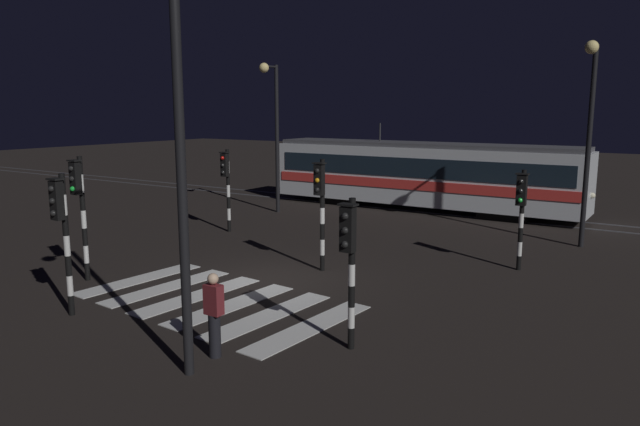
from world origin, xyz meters
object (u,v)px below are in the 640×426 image
object	(u,v)px
traffic_light_corner_far_left	(226,178)
street_lamp_near_kerb	(168,109)
traffic_light_median_centre	(321,198)
street_lamp_trackside_left	(273,119)
traffic_light_corner_near_left	(80,200)
traffic_light_corner_near_right	(350,252)
pedestrian_waiting_at_kerb	(214,314)
street_lamp_trackside_right	(589,120)
tram	(421,174)
traffic_light_kerb_mid_left	(62,224)
traffic_light_corner_far_right	(521,205)

from	to	relation	value
traffic_light_corner_far_left	street_lamp_near_kerb	distance (m)	13.36
traffic_light_median_centre	street_lamp_trackside_left	size ratio (longest dim) A/B	0.49
traffic_light_corner_near_left	traffic_light_corner_near_right	bearing A→B (deg)	-1.18
pedestrian_waiting_at_kerb	street_lamp_trackside_right	bearing A→B (deg)	72.42
traffic_light_corner_near_left	tram	bearing A→B (deg)	79.09
traffic_light_kerb_mid_left	street_lamp_near_kerb	distance (m)	5.41
traffic_light_kerb_mid_left	pedestrian_waiting_at_kerb	distance (m)	4.73
traffic_light_corner_far_left	street_lamp_near_kerb	size ratio (longest dim) A/B	0.43
traffic_light_median_centre	traffic_light_corner_far_left	bearing A→B (deg)	155.35
traffic_light_corner_near_right	tram	world-z (taller)	tram
tram	traffic_light_kerb_mid_left	bearing A→B (deg)	-92.99
traffic_light_median_centre	traffic_light_kerb_mid_left	xyz separation A→B (m)	(-2.89, -6.55, -0.00)
pedestrian_waiting_at_kerb	street_lamp_trackside_left	bearing A→B (deg)	123.05
street_lamp_near_kerb	traffic_light_corner_near_right	bearing A→B (deg)	55.31
traffic_light_corner_near_left	traffic_light_kerb_mid_left	world-z (taller)	traffic_light_corner_near_left
traffic_light_corner_near_right	traffic_light_corner_far_right	bearing A→B (deg)	80.77
traffic_light_corner_near_right	street_lamp_trackside_left	world-z (taller)	street_lamp_trackside_left
traffic_light_corner_near_left	street_lamp_trackside_right	size ratio (longest dim) A/B	0.51
traffic_light_median_centre	street_lamp_near_kerb	size ratio (longest dim) A/B	0.44
traffic_light_corner_near_right	traffic_light_corner_far_left	size ratio (longest dim) A/B	0.95
traffic_light_corner_far_left	street_lamp_trackside_left	distance (m)	5.19
street_lamp_near_kerb	tram	bearing A→B (deg)	100.72
traffic_light_kerb_mid_left	street_lamp_trackside_left	xyz separation A→B (m)	(-4.47, 13.98, 2.15)
traffic_light_kerb_mid_left	tram	xyz separation A→B (m)	(0.97, 18.53, -0.49)
traffic_light_corner_far_left	street_lamp_trackside_left	xyz separation A→B (m)	(-1.11, 4.56, 2.21)
traffic_light_median_centre	pedestrian_waiting_at_kerb	world-z (taller)	traffic_light_median_centre
traffic_light_corner_far_left	pedestrian_waiting_at_kerb	bearing A→B (deg)	-49.61
traffic_light_median_centre	tram	distance (m)	12.14
street_lamp_trackside_right	traffic_light_corner_near_right	bearing A→B (deg)	-100.94
traffic_light_corner_near_right	street_lamp_trackside_left	distance (m)	16.57
traffic_light_corner_near_right	traffic_light_corner_far_left	world-z (taller)	traffic_light_corner_far_left
street_lamp_trackside_left	tram	bearing A→B (deg)	39.88
traffic_light_corner_far_left	traffic_light_corner_far_right	world-z (taller)	traffic_light_corner_far_left
street_lamp_trackside_left	tram	world-z (taller)	street_lamp_trackside_left
street_lamp_near_kerb	tram	size ratio (longest dim) A/B	0.50
traffic_light_corner_far_right	street_lamp_near_kerb	size ratio (longest dim) A/B	0.40
tram	street_lamp_trackside_right	bearing A→B (deg)	-29.40
traffic_light_corner_far_left	street_lamp_near_kerb	bearing A→B (deg)	-52.23
traffic_light_corner_near_left	street_lamp_near_kerb	world-z (taller)	street_lamp_near_kerb
traffic_light_corner_near_right	street_lamp_near_kerb	distance (m)	4.39
traffic_light_corner_near_right	traffic_light_corner_far_right	xyz separation A→B (m)	(1.30, 7.99, -0.04)
street_lamp_trackside_left	street_lamp_trackside_right	xyz separation A→B (m)	(13.41, 0.06, 0.09)
traffic_light_corner_near_right	traffic_light_kerb_mid_left	xyz separation A→B (m)	(-6.58, -1.86, 0.18)
traffic_light_kerb_mid_left	traffic_light_corner_near_left	bearing A→B (deg)	137.22
street_lamp_trackside_right	tram	size ratio (longest dim) A/B	0.46
traffic_light_corner_near_left	pedestrian_waiting_at_kerb	size ratio (longest dim) A/B	2.08
street_lamp_trackside_right	traffic_light_corner_near_left	bearing A→B (deg)	-132.90
traffic_light_corner_far_left	traffic_light_kerb_mid_left	bearing A→B (deg)	-70.35
traffic_light_corner_far_right	street_lamp_trackside_right	bearing A→B (deg)	75.86
traffic_light_kerb_mid_left	traffic_light_corner_far_right	bearing A→B (deg)	51.34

